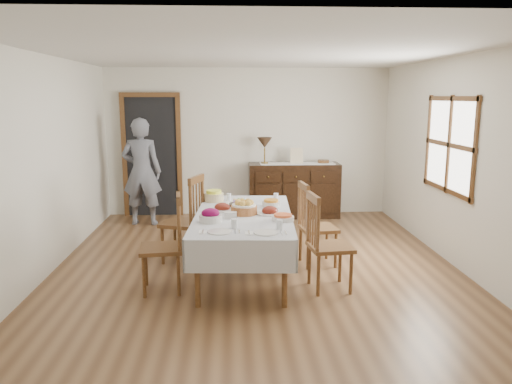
{
  "coord_description": "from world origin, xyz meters",
  "views": [
    {
      "loc": [
        -0.3,
        -5.91,
        2.11
      ],
      "look_at": [
        0.0,
        0.1,
        0.95
      ],
      "focal_mm": 35.0,
      "sensor_mm": 36.0,
      "label": 1
    }
  ],
  "objects_px": {
    "table_lamp": "(265,143)",
    "chair_right_far": "(314,224)",
    "dining_table": "(244,221)",
    "chair_right_near": "(325,242)",
    "chair_left_near": "(166,243)",
    "sideboard": "(294,190)",
    "person": "(142,168)",
    "chair_left_far": "(186,218)"
  },
  "relations": [
    {
      "from": "table_lamp",
      "to": "chair_right_far",
      "type": "bearing_deg",
      "value": -79.99
    },
    {
      "from": "dining_table",
      "to": "chair_right_near",
      "type": "height_order",
      "value": "chair_right_near"
    },
    {
      "from": "chair_right_far",
      "to": "table_lamp",
      "type": "bearing_deg",
      "value": 2.68
    },
    {
      "from": "chair_left_near",
      "to": "sideboard",
      "type": "xyz_separation_m",
      "value": [
        1.82,
        3.37,
        -0.07
      ]
    },
    {
      "from": "dining_table",
      "to": "table_lamp",
      "type": "bearing_deg",
      "value": 84.52
    },
    {
      "from": "chair_left_near",
      "to": "chair_right_far",
      "type": "bearing_deg",
      "value": 107.69
    },
    {
      "from": "chair_right_far",
      "to": "chair_right_near",
      "type": "bearing_deg",
      "value": 171.8
    },
    {
      "from": "chair_left_near",
      "to": "sideboard",
      "type": "distance_m",
      "value": 3.83
    },
    {
      "from": "chair_left_near",
      "to": "chair_right_near",
      "type": "height_order",
      "value": "chair_right_near"
    },
    {
      "from": "chair_right_near",
      "to": "person",
      "type": "distance_m",
      "value": 3.93
    },
    {
      "from": "dining_table",
      "to": "chair_left_near",
      "type": "distance_m",
      "value": 0.96
    },
    {
      "from": "chair_right_near",
      "to": "dining_table",
      "type": "bearing_deg",
      "value": 54.6
    },
    {
      "from": "chair_left_near",
      "to": "person",
      "type": "relative_size",
      "value": 0.57
    },
    {
      "from": "chair_left_near",
      "to": "chair_left_far",
      "type": "xyz_separation_m",
      "value": [
        0.13,
        0.98,
        0.03
      ]
    },
    {
      "from": "dining_table",
      "to": "person",
      "type": "xyz_separation_m",
      "value": [
        -1.61,
        2.52,
        0.28
      ]
    },
    {
      "from": "chair_right_near",
      "to": "chair_left_far",
      "type": "bearing_deg",
      "value": 50.78
    },
    {
      "from": "sideboard",
      "to": "table_lamp",
      "type": "height_order",
      "value": "table_lamp"
    },
    {
      "from": "chair_left_near",
      "to": "chair_right_near",
      "type": "xyz_separation_m",
      "value": [
        1.74,
        -0.06,
        0.0
      ]
    },
    {
      "from": "dining_table",
      "to": "table_lamp",
      "type": "xyz_separation_m",
      "value": [
        0.44,
        2.91,
        0.64
      ]
    },
    {
      "from": "dining_table",
      "to": "person",
      "type": "distance_m",
      "value": 3.0
    },
    {
      "from": "chair_left_far",
      "to": "chair_right_far",
      "type": "bearing_deg",
      "value": 101.03
    },
    {
      "from": "chair_right_far",
      "to": "person",
      "type": "relative_size",
      "value": 0.56
    },
    {
      "from": "chair_right_far",
      "to": "table_lamp",
      "type": "height_order",
      "value": "table_lamp"
    },
    {
      "from": "chair_right_far",
      "to": "sideboard",
      "type": "bearing_deg",
      "value": -8.88
    },
    {
      "from": "chair_right_near",
      "to": "table_lamp",
      "type": "bearing_deg",
      "value": 0.98
    },
    {
      "from": "chair_right_near",
      "to": "sideboard",
      "type": "relative_size",
      "value": 0.68
    },
    {
      "from": "table_lamp",
      "to": "sideboard",
      "type": "bearing_deg",
      "value": 3.24
    },
    {
      "from": "chair_right_near",
      "to": "person",
      "type": "height_order",
      "value": "person"
    },
    {
      "from": "chair_left_near",
      "to": "person",
      "type": "bearing_deg",
      "value": -171.78
    },
    {
      "from": "chair_left_near",
      "to": "chair_left_far",
      "type": "bearing_deg",
      "value": 166.22
    },
    {
      "from": "chair_left_near",
      "to": "chair_right_near",
      "type": "relative_size",
      "value": 1.0
    },
    {
      "from": "chair_right_far",
      "to": "person",
      "type": "height_order",
      "value": "person"
    },
    {
      "from": "chair_left_near",
      "to": "chair_right_near",
      "type": "distance_m",
      "value": 1.74
    },
    {
      "from": "chair_right_near",
      "to": "table_lamp",
      "type": "height_order",
      "value": "table_lamp"
    },
    {
      "from": "table_lamp",
      "to": "chair_left_near",
      "type": "bearing_deg",
      "value": -111.2
    },
    {
      "from": "chair_right_far",
      "to": "sideboard",
      "type": "xyz_separation_m",
      "value": [
        0.07,
        2.6,
        -0.06
      ]
    },
    {
      "from": "chair_left_far",
      "to": "person",
      "type": "height_order",
      "value": "person"
    },
    {
      "from": "sideboard",
      "to": "dining_table",
      "type": "bearing_deg",
      "value": -108.18
    },
    {
      "from": "person",
      "to": "table_lamp",
      "type": "bearing_deg",
      "value": -165.78
    },
    {
      "from": "dining_table",
      "to": "chair_left_near",
      "type": "bearing_deg",
      "value": -149.99
    },
    {
      "from": "chair_left_far",
      "to": "person",
      "type": "relative_size",
      "value": 0.6
    },
    {
      "from": "person",
      "to": "chair_left_far",
      "type": "bearing_deg",
      "value": 117.69
    }
  ]
}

